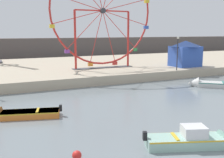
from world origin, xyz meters
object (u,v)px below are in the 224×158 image
object	(u,v)px
motorboat_seafoam	(198,140)
motorboat_orange_hull	(17,114)
motorboat_pale_grey	(209,84)
mooring_buoy_orange	(77,155)
carnival_booth_blue_tent	(185,53)
promenade_lamp_near	(178,49)
ferris_wheel_red_frame	(103,12)

from	to	relation	value
motorboat_seafoam	motorboat_orange_hull	distance (m)	11.86
motorboat_pale_grey	mooring_buoy_orange	xyz separation A→B (m)	(-17.74, -9.97, -0.07)
mooring_buoy_orange	carnival_booth_blue_tent	bearing A→B (deg)	40.59
carnival_booth_blue_tent	mooring_buoy_orange	distance (m)	28.35
carnival_booth_blue_tent	promenade_lamp_near	distance (m)	4.52
ferris_wheel_red_frame	carnival_booth_blue_tent	bearing A→B (deg)	-16.16
motorboat_pale_grey	promenade_lamp_near	world-z (taller)	promenade_lamp_near
motorboat_seafoam	ferris_wheel_red_frame	world-z (taller)	ferris_wheel_red_frame
motorboat_pale_grey	motorboat_orange_hull	xyz separation A→B (m)	(-19.65, -2.42, -0.05)
promenade_lamp_near	mooring_buoy_orange	size ratio (longest dim) A/B	9.52
carnival_booth_blue_tent	promenade_lamp_near	size ratio (longest dim) A/B	0.96
motorboat_pale_grey	mooring_buoy_orange	size ratio (longest dim) A/B	10.94
motorboat_seafoam	motorboat_pale_grey	distance (m)	16.13
promenade_lamp_near	carnival_booth_blue_tent	bearing A→B (deg)	37.72
motorboat_pale_grey	ferris_wheel_red_frame	distance (m)	15.88
ferris_wheel_red_frame	mooring_buoy_orange	distance (m)	25.25
motorboat_seafoam	promenade_lamp_near	distance (m)	20.85
motorboat_seafoam	carnival_booth_blue_tent	size ratio (longest dim) A/B	1.26
motorboat_seafoam	promenade_lamp_near	world-z (taller)	promenade_lamp_near
motorboat_pale_grey	motorboat_orange_hull	size ratio (longest dim) A/B	0.93
carnival_booth_blue_tent	mooring_buoy_orange	bearing A→B (deg)	-140.37
motorboat_seafoam	motorboat_pale_grey	size ratio (longest dim) A/B	1.05
motorboat_orange_hull	mooring_buoy_orange	world-z (taller)	motorboat_orange_hull
motorboat_seafoam	promenade_lamp_near	bearing A→B (deg)	75.04
motorboat_pale_grey	motorboat_seafoam	bearing A→B (deg)	84.88
ferris_wheel_red_frame	promenade_lamp_near	world-z (taller)	ferris_wheel_red_frame
promenade_lamp_near	motorboat_orange_hull	bearing A→B (deg)	-157.80
ferris_wheel_red_frame	carnival_booth_blue_tent	xyz separation A→B (m)	(11.06, -3.20, -5.38)
ferris_wheel_red_frame	mooring_buoy_orange	world-z (taller)	ferris_wheel_red_frame
motorboat_seafoam	mooring_buoy_orange	xyz separation A→B (m)	(-6.10, 1.19, -0.14)
motorboat_orange_hull	ferris_wheel_red_frame	size ratio (longest dim) A/B	0.36
promenade_lamp_near	ferris_wheel_red_frame	bearing A→B (deg)	141.91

